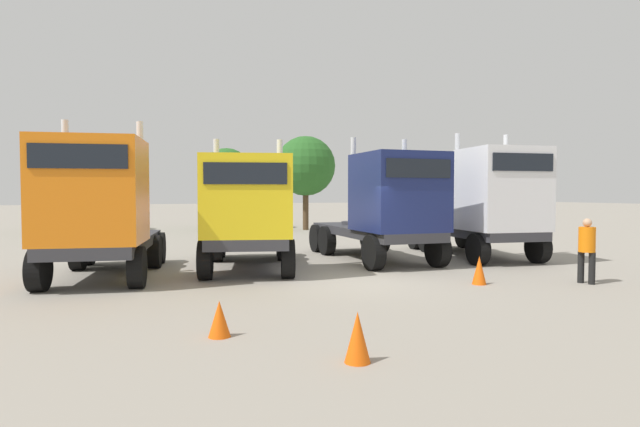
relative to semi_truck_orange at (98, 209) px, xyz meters
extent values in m
plane|color=gray|center=(6.40, -2.49, -1.90)|extent=(200.00, 200.00, 0.00)
cube|color=#333338|center=(0.22, 1.11, -0.98)|extent=(3.29, 6.04, 0.30)
cube|color=orange|center=(-0.11, -0.56, 0.46)|extent=(2.81, 2.75, 2.59)
cube|color=black|center=(-0.35, -1.71, 1.23)|extent=(2.07, 0.46, 0.55)
cylinder|color=silver|center=(1.08, 0.54, 0.76)|extent=(0.21, 0.21, 3.19)
cylinder|color=silver|center=(-0.78, 0.92, 0.76)|extent=(0.21, 0.21, 3.19)
cylinder|color=#333338|center=(0.47, 2.34, -0.77)|extent=(1.30, 1.30, 0.12)
cylinder|color=black|center=(0.87, -1.23, -1.39)|extent=(0.55, 1.07, 1.02)
cylinder|color=black|center=(-1.28, -0.79, -1.39)|extent=(0.55, 1.07, 1.02)
cylinder|color=black|center=(1.55, 2.12, -1.39)|extent=(0.55, 1.07, 1.02)
cylinder|color=black|center=(-0.60, 2.56, -1.39)|extent=(0.55, 1.07, 1.02)
cylinder|color=black|center=(1.77, 3.20, -1.39)|extent=(0.55, 1.07, 1.02)
cylinder|color=black|center=(-0.38, 3.63, -1.39)|extent=(0.55, 1.07, 1.02)
cube|color=#333338|center=(4.31, 1.29, -0.94)|extent=(3.77, 6.37, 0.30)
cube|color=yellow|center=(3.82, -0.43, 0.32)|extent=(2.98, 3.00, 2.22)
cube|color=black|center=(3.48, -1.62, 0.90)|extent=(2.03, 0.62, 0.55)
cylinder|color=silver|center=(5.11, 0.63, 0.62)|extent=(0.22, 0.22, 2.82)
cylinder|color=silver|center=(3.28, 1.15, 0.62)|extent=(0.22, 0.22, 2.82)
cylinder|color=#333338|center=(4.67, 2.55, -0.73)|extent=(1.36, 1.36, 0.12)
cylinder|color=black|center=(4.73, -1.23, -1.37)|extent=(0.63, 1.12, 1.06)
cylinder|color=black|center=(2.62, -0.62, -1.37)|extent=(0.63, 1.12, 1.06)
cylinder|color=black|center=(5.75, 2.33, -1.37)|extent=(0.63, 1.12, 1.06)
cylinder|color=black|center=(3.64, 2.93, -1.37)|extent=(0.63, 1.12, 1.06)
cylinder|color=black|center=(6.05, 3.39, -1.37)|extent=(0.63, 1.12, 1.06)
cylinder|color=black|center=(3.94, 3.99, -1.37)|extent=(0.63, 1.12, 1.06)
cube|color=#333338|center=(8.78, 1.54, -0.93)|extent=(2.57, 6.50, 0.30)
cube|color=navy|center=(8.67, -0.41, 0.43)|extent=(2.54, 2.61, 2.43)
cube|color=black|center=(8.59, -1.67, 1.12)|extent=(2.10, 0.16, 0.55)
cylinder|color=silver|center=(9.69, 0.92, 0.73)|extent=(0.19, 0.19, 3.03)
cylinder|color=silver|center=(7.80, 1.03, 0.73)|extent=(0.19, 0.19, 3.03)
cylinder|color=#333338|center=(8.86, 2.95, -0.72)|extent=(1.16, 1.16, 0.12)
cylinder|color=black|center=(9.73, -1.01, -1.37)|extent=(0.41, 1.09, 1.07)
cylinder|color=black|center=(7.54, -0.88, -1.37)|extent=(0.41, 1.09, 1.07)
cylinder|color=black|center=(9.97, 3.07, -1.37)|extent=(0.41, 1.09, 1.07)
cylinder|color=black|center=(7.77, 3.20, -1.37)|extent=(0.41, 1.09, 1.07)
cylinder|color=black|center=(10.03, 4.17, -1.37)|extent=(0.41, 1.09, 1.07)
cylinder|color=black|center=(7.84, 4.30, -1.37)|extent=(0.41, 1.09, 1.07)
cube|color=#333338|center=(12.61, 0.97, -0.98)|extent=(3.13, 6.33, 0.30)
cube|color=white|center=(12.31, -0.92, 0.53)|extent=(2.72, 2.58, 2.72)
cube|color=black|center=(12.13, -2.04, 1.36)|extent=(2.08, 0.37, 0.55)
cylinder|color=silver|center=(13.45, 0.18, 0.83)|extent=(0.21, 0.21, 3.32)
cylinder|color=silver|center=(11.57, 0.48, 0.83)|extent=(0.21, 0.21, 3.32)
cylinder|color=#333338|center=(12.82, 2.28, -0.77)|extent=(1.26, 1.26, 0.12)
cylinder|color=black|center=(13.33, -1.51, -1.39)|extent=(0.51, 1.07, 1.02)
cylinder|color=black|center=(11.16, -1.16, -1.39)|extent=(0.51, 1.07, 1.02)
cylinder|color=black|center=(13.92, 2.20, -1.39)|extent=(0.51, 1.07, 1.02)
cylinder|color=black|center=(11.75, 2.55, -1.39)|extent=(0.51, 1.07, 1.02)
cylinder|color=black|center=(14.10, 3.29, -1.39)|extent=(0.51, 1.07, 1.02)
cylinder|color=black|center=(11.92, 3.64, -1.39)|extent=(0.51, 1.07, 1.02)
cylinder|color=black|center=(11.53, -5.05, -1.50)|extent=(0.19, 0.19, 0.81)
cylinder|color=black|center=(11.47, -4.77, -1.50)|extent=(0.19, 0.19, 0.81)
cylinder|color=orange|center=(11.50, -4.91, -0.77)|extent=(0.48, 0.48, 0.64)
sphere|color=tan|center=(11.50, -4.91, -0.35)|extent=(0.22, 0.22, 0.22)
cone|color=#F2590C|center=(3.36, -8.18, -1.55)|extent=(0.36, 0.36, 0.70)
cone|color=#F2590C|center=(8.90, -3.97, -1.54)|extent=(0.36, 0.36, 0.72)
cone|color=#F2590C|center=(1.87, -6.21, -1.61)|extent=(0.36, 0.36, 0.59)
cylinder|color=#4C3823|center=(-1.65, 19.95, -0.85)|extent=(0.36, 0.36, 2.11)
sphere|color=#286023|center=(-1.65, 19.95, 1.55)|extent=(3.36, 3.36, 3.36)
cylinder|color=#4C3823|center=(7.32, 18.51, -0.76)|extent=(0.36, 0.36, 2.28)
sphere|color=#286023|center=(7.32, 18.51, 1.67)|extent=(3.23, 3.23, 3.23)
cylinder|color=#4C3823|center=(11.67, 15.71, -0.65)|extent=(0.36, 0.36, 2.51)
sphere|color=#286023|center=(11.67, 15.71, 2.09)|extent=(3.72, 3.72, 3.72)
camera|label=1|loc=(0.25, -14.40, 0.41)|focal=28.94mm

